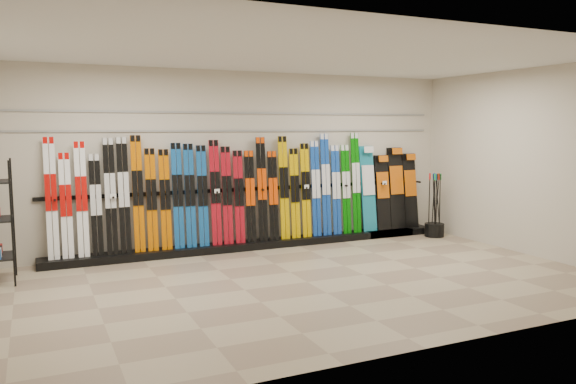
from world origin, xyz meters
name	(u,v)px	position (x,y,z in m)	size (l,w,h in m)	color
floor	(307,282)	(0.00, 0.00, 0.00)	(8.00, 8.00, 0.00)	#89745E
back_wall	(242,160)	(0.00, 2.50, 1.50)	(8.00, 8.00, 0.00)	beige
right_wall	(531,162)	(4.00, 0.00, 1.50)	(5.00, 5.00, 0.00)	beige
ceiling	(308,53)	(0.00, 0.00, 3.00)	(8.00, 8.00, 0.00)	silver
ski_rack_base	(260,244)	(0.22, 2.28, 0.06)	(8.00, 0.40, 0.12)	black
skis	(221,194)	(-0.45, 2.31, 0.96)	(5.38, 0.18, 1.84)	white
snowboards	(389,190)	(2.93, 2.36, 0.87)	(1.25, 0.24, 1.59)	#14728C
pole_bin	(434,230)	(3.60, 1.82, 0.12)	(0.36, 0.36, 0.25)	black
ski_poles	(435,205)	(3.60, 1.81, 0.61)	(0.24, 0.28, 1.18)	black
slatwall_rail_0	(243,131)	(0.00, 2.48, 2.00)	(7.60, 0.02, 0.03)	gray
slatwall_rail_1	(242,113)	(0.00, 2.48, 2.30)	(7.60, 0.02, 0.03)	gray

